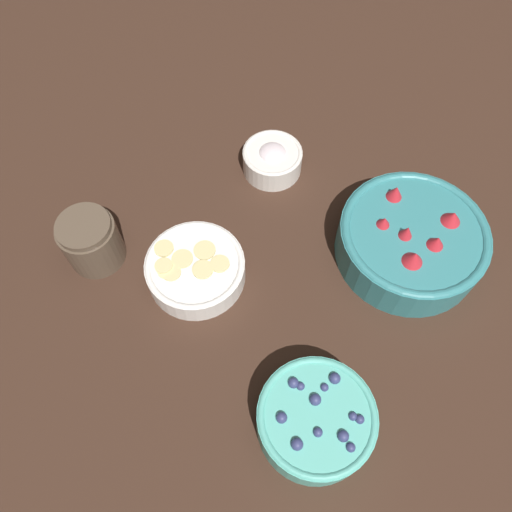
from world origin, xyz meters
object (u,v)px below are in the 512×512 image
at_px(bowl_strawberries, 412,240).
at_px(bowl_cream, 272,159).
at_px(jar_chocolate, 92,242).
at_px(bowl_blueberries, 316,419).
at_px(bowl_bananas, 195,268).

bearing_deg(bowl_strawberries, bowl_cream, 13.44).
bearing_deg(jar_chocolate, bowl_cream, -95.32).
bearing_deg(jar_chocolate, bowl_blueberries, -166.00).
bearing_deg(bowl_bananas, bowl_cream, -66.86).
distance_m(bowl_strawberries, jar_chocolate, 0.49).
distance_m(bowl_bananas, jar_chocolate, 0.17).
relative_size(bowl_blueberries, bowl_cream, 1.49).
distance_m(bowl_bananas, bowl_cream, 0.25).
xyz_separation_m(bowl_bananas, jar_chocolate, (0.13, 0.10, 0.01)).
xyz_separation_m(bowl_blueberries, bowl_cream, (0.38, -0.23, -0.01)).
relative_size(bowl_blueberries, jar_chocolate, 1.72).
xyz_separation_m(bowl_blueberries, bowl_bananas, (0.28, -0.00, -0.01)).
bearing_deg(jar_chocolate, bowl_bananas, -140.78).
bearing_deg(bowl_bananas, bowl_strawberries, -120.18).
bearing_deg(bowl_strawberries, bowl_blueberries, 111.23).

